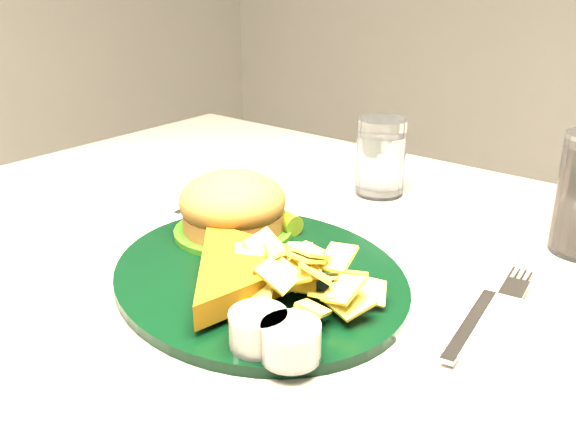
# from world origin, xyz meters

# --- Properties ---
(dinner_plate) EXTENTS (0.43, 0.40, 0.08)m
(dinner_plate) POSITION_xyz_m (-0.02, -0.10, 0.79)
(dinner_plate) COLOR black
(dinner_plate) RESTS_ON table
(water_glass) EXTENTS (0.08, 0.08, 0.11)m
(water_glass) POSITION_xyz_m (-0.06, 0.20, 0.80)
(water_glass) COLOR silver
(water_glass) RESTS_ON table
(fork_napkin) EXTENTS (0.16, 0.19, 0.01)m
(fork_napkin) POSITION_xyz_m (0.19, -0.04, 0.76)
(fork_napkin) COLOR white
(fork_napkin) RESTS_ON table
(spoon) EXTENTS (0.06, 0.17, 0.01)m
(spoon) POSITION_xyz_m (-0.22, 0.02, 0.76)
(spoon) COLOR white
(spoon) RESTS_ON table
(ramekin) EXTENTS (0.05, 0.05, 0.03)m
(ramekin) POSITION_xyz_m (-0.20, 0.13, 0.76)
(ramekin) COLOR silver
(ramekin) RESTS_ON table
(wrapped_straw) EXTENTS (0.18, 0.11, 0.01)m
(wrapped_straw) POSITION_xyz_m (-0.04, 0.14, 0.75)
(wrapped_straw) COLOR white
(wrapped_straw) RESTS_ON table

